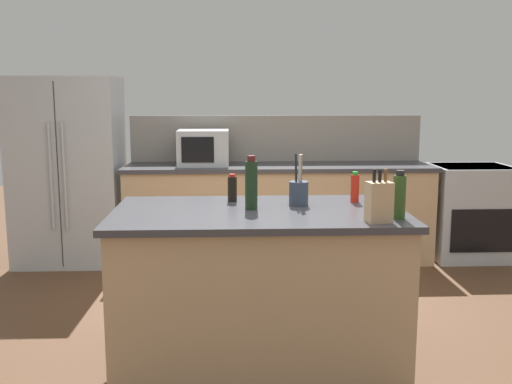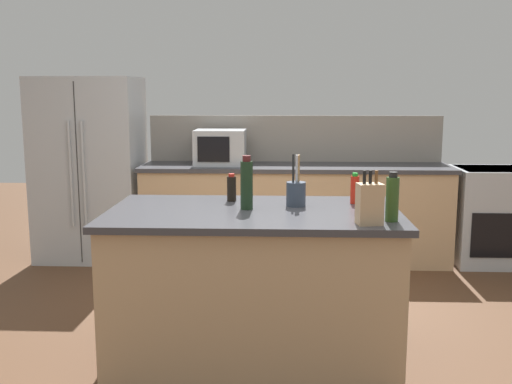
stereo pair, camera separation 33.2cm
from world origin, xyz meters
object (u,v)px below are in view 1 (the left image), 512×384
Objects in this scene: range_oven at (470,211)px; soy_sauce_bottle at (232,189)px; utensil_crock at (299,192)px; olive_oil_bottle at (399,196)px; knife_block at (379,202)px; refrigerator at (69,171)px; wine_bottle at (251,184)px; hot_sauce_bottle at (355,188)px; microwave at (203,148)px.

soy_sauce_bottle is at bearing -141.01° from range_oven.
olive_oil_bottle is at bearing -39.13° from utensil_crock.
knife_block is 0.91× the size of utensil_crock.
refrigerator is at bearing 179.25° from range_oven.
refrigerator is 1.93× the size of range_oven.
utensil_crock is at bearing 20.53° from wine_bottle.
utensil_crock is (-1.94, -2.06, 0.56)m from range_oven.
hot_sauce_bottle is 1.10× the size of soy_sauce_bottle.
soy_sauce_bottle is (-0.78, 0.06, -0.01)m from hot_sauce_bottle.
knife_block is 1.03m from soy_sauce_bottle.
wine_bottle is at bearing -162.67° from hot_sauce_bottle.
microwave is 1.49× the size of wine_bottle.
hot_sauce_bottle is at bearing -40.73° from refrigerator.
hot_sauce_bottle is at bearing -61.86° from microwave.
wine_bottle is 1.66× the size of hot_sauce_bottle.
utensil_crock is (0.68, -2.06, -0.09)m from microwave.
hot_sauce_bottle is (0.67, 0.21, -0.06)m from wine_bottle.
knife_block is at bearing -48.07° from refrigerator.
wine_bottle reaches higher than soy_sauce_bottle.
refrigerator is at bearing 134.44° from olive_oil_bottle.
hot_sauce_bottle is (-0.01, 0.60, -0.02)m from knife_block.
range_oven is (3.91, -0.05, -0.42)m from refrigerator.
microwave is (-2.62, 0.00, 0.64)m from range_oven.
range_oven is 1.91× the size of microwave.
hot_sauce_bottle is at bearing 80.99° from knife_block.
microwave is 2.71× the size of soy_sauce_bottle.
microwave reaches higher than range_oven.
knife_block is at bearing -89.40° from hot_sauce_bottle.
knife_block is (2.35, -2.61, 0.17)m from refrigerator.
olive_oil_bottle reaches higher than soy_sauce_bottle.
wine_bottle reaches higher than range_oven.
microwave reaches higher than hot_sauce_bottle.
refrigerator is 3.94m from range_oven.
utensil_crock is at bearing -20.61° from soy_sauce_bottle.
wine_bottle is at bearing 159.37° from olive_oil_bottle.
refrigerator is 9.97× the size of soy_sauce_bottle.
hot_sauce_bottle is (-1.57, -1.96, 0.57)m from range_oven.
utensil_crock is 0.99× the size of wine_bottle.
olive_oil_bottle is (-1.43, -2.48, 0.60)m from range_oven.
refrigerator reaches higher than olive_oil_bottle.
knife_block is 0.16m from olive_oil_bottle.
microwave is (1.29, -0.05, 0.22)m from refrigerator.
hot_sauce_bottle is at bearing -4.18° from soy_sauce_bottle.
knife_block is 1.63× the size of soy_sauce_bottle.
microwave is 2.17m from utensil_crock.
utensil_crock is (-0.38, 0.50, -0.03)m from knife_block.
refrigerator is 6.12× the size of knife_block.
knife_block reaches higher than olive_oil_bottle.
knife_block is 0.89× the size of wine_bottle.
refrigerator is 3.68× the size of microwave.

